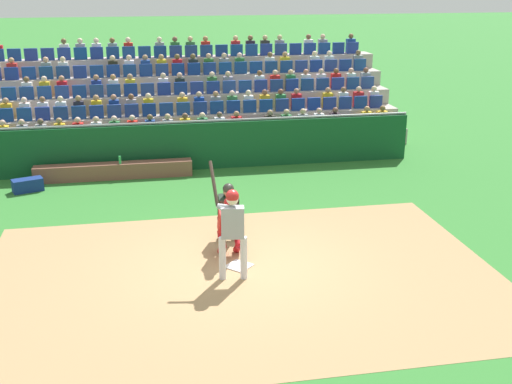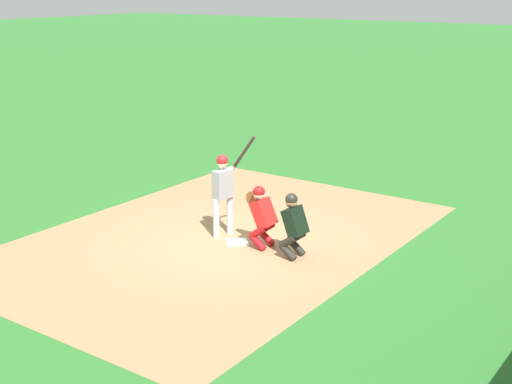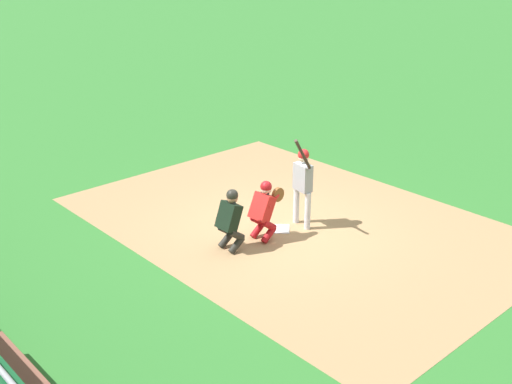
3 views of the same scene
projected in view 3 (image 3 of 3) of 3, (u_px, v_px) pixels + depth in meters
ground_plane at (279, 229)px, 13.55m from camera, size 160.00×160.00×0.00m
infield_dirt_patch at (295, 223)px, 13.86m from camera, size 9.67×6.70×0.01m
home_plate_marker at (279, 229)px, 13.54m from camera, size 0.62×0.62×0.02m
batter_at_plate at (303, 179)px, 13.30m from camera, size 0.62×0.74×2.15m
catcher_crouching at (264, 207)px, 12.87m from camera, size 0.47×0.72×1.29m
home_plate_umpire at (230, 217)px, 12.44m from camera, size 0.46×0.46×1.30m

